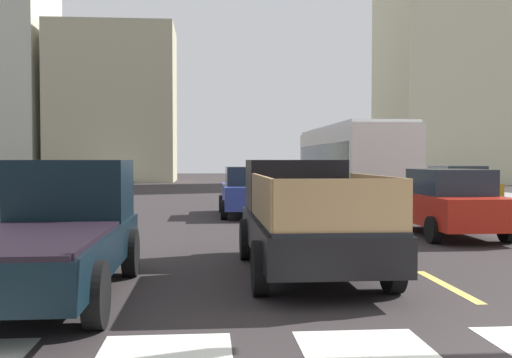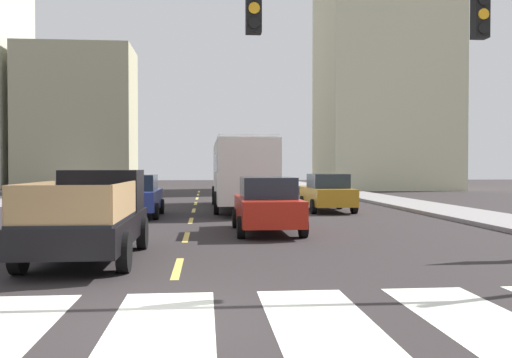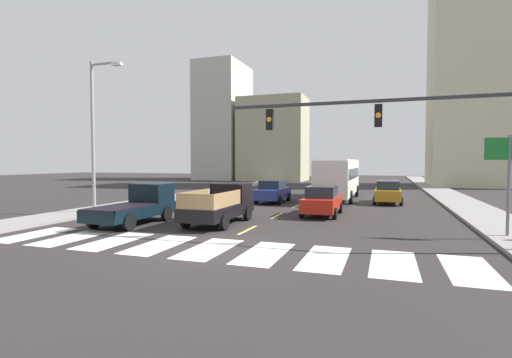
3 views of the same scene
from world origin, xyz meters
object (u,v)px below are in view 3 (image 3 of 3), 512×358
(sedan_near_left, at_px, (322,201))
(sedan_mid, at_px, (388,192))
(pickup_dark, at_px, (138,205))
(city_bus, at_px, (339,176))
(traffic_signal_gantry, at_px, (414,131))
(direction_sign_green, at_px, (509,164))
(sedan_near_right, at_px, (273,191))
(streetlight_left, at_px, (95,131))
(pickup_stakebed, at_px, (222,204))

(sedan_near_left, distance_m, sedan_mid, 8.81)
(pickup_dark, xyz_separation_m, city_bus, (8.24, 15.53, 1.03))
(traffic_signal_gantry, distance_m, direction_sign_green, 4.71)
(city_bus, relative_size, sedan_near_left, 2.45)
(sedan_near_right, height_order, direction_sign_green, direction_sign_green)
(direction_sign_green, xyz_separation_m, streetlight_left, (-20.90, 0.56, 1.94))
(sedan_near_right, height_order, traffic_signal_gantry, traffic_signal_gantry)
(sedan_near_right, relative_size, direction_sign_green, 1.05)
(pickup_dark, bearing_deg, city_bus, 63.27)
(sedan_near_left, height_order, streetlight_left, streetlight_left)
(pickup_stakebed, xyz_separation_m, sedan_near_right, (-0.28, 10.24, -0.08))
(pickup_stakebed, relative_size, direction_sign_green, 1.24)
(direction_sign_green, bearing_deg, sedan_mid, 109.78)
(pickup_stakebed, relative_size, sedan_mid, 1.18)
(traffic_signal_gantry, height_order, streetlight_left, streetlight_left)
(sedan_near_left, relative_size, traffic_signal_gantry, 0.41)
(pickup_dark, height_order, streetlight_left, streetlight_left)
(sedan_near_right, xyz_separation_m, streetlight_left, (-8.03, -9.85, 4.11))
(streetlight_left, bearing_deg, sedan_near_right, 50.79)
(pickup_stakebed, distance_m, traffic_signal_gantry, 9.91)
(pickup_dark, distance_m, sedan_mid, 18.35)
(pickup_dark, height_order, sedan_mid, pickup_dark)
(sedan_mid, xyz_separation_m, traffic_signal_gantry, (0.80, -15.15, 3.40))
(pickup_stakebed, height_order, direction_sign_green, direction_sign_green)
(streetlight_left, bearing_deg, sedan_mid, 36.02)
(sedan_near_left, height_order, traffic_signal_gantry, traffic_signal_gantry)
(pickup_dark, height_order, sedan_near_left, pickup_dark)
(sedan_mid, distance_m, direction_sign_green, 13.46)
(sedan_mid, distance_m, traffic_signal_gantry, 15.55)
(pickup_stakebed, bearing_deg, streetlight_left, 178.32)
(sedan_near_right, bearing_deg, direction_sign_green, -36.63)
(sedan_mid, bearing_deg, sedan_near_left, -112.99)
(direction_sign_green, bearing_deg, streetlight_left, 178.45)
(traffic_signal_gantry, bearing_deg, direction_sign_green, 35.69)
(pickup_stakebed, relative_size, streetlight_left, 0.58)
(traffic_signal_gantry, xyz_separation_m, streetlight_left, (-17.21, 3.22, 0.71))
(pickup_stakebed, distance_m, pickup_dark, 4.27)
(traffic_signal_gantry, height_order, direction_sign_green, traffic_signal_gantry)
(sedan_near_left, bearing_deg, sedan_near_right, 130.67)
(city_bus, bearing_deg, pickup_stakebed, -104.65)
(sedan_near_right, bearing_deg, pickup_stakebed, -86.08)
(sedan_mid, bearing_deg, pickup_stakebed, -121.77)
(pickup_dark, bearing_deg, sedan_mid, 49.99)
(pickup_dark, bearing_deg, direction_sign_green, 5.71)
(sedan_near_right, relative_size, traffic_signal_gantry, 0.41)
(sedan_mid, xyz_separation_m, direction_sign_green, (4.49, -12.50, 2.17))
(direction_sign_green, bearing_deg, sedan_near_left, 151.19)
(sedan_mid, bearing_deg, streetlight_left, -142.45)
(city_bus, distance_m, sedan_mid, 4.36)
(city_bus, relative_size, traffic_signal_gantry, 1.01)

